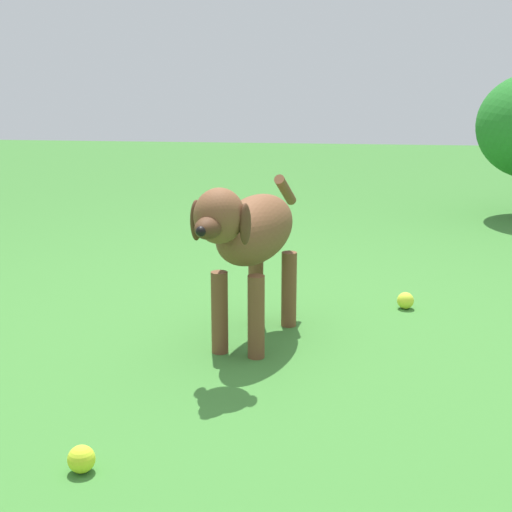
# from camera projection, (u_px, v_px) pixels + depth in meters

# --- Properties ---
(ground) EXTENTS (14.00, 14.00, 0.00)m
(ground) POSITION_uv_depth(u_px,v_px,m) (274.00, 351.00, 2.54)
(ground) COLOR #38722D
(dog) EXTENTS (0.84, 0.33, 0.58)m
(dog) POSITION_uv_depth(u_px,v_px,m) (251.00, 235.00, 2.53)
(dog) COLOR brown
(dog) RESTS_ON ground
(tennis_ball_0) EXTENTS (0.07, 0.07, 0.07)m
(tennis_ball_0) POSITION_uv_depth(u_px,v_px,m) (81.00, 459.00, 1.78)
(tennis_ball_0) COLOR #C8DC2B
(tennis_ball_0) RESTS_ON ground
(tennis_ball_1) EXTENTS (0.07, 0.07, 0.07)m
(tennis_ball_1) POSITION_uv_depth(u_px,v_px,m) (405.00, 301.00, 2.99)
(tennis_ball_1) COLOR #CBD936
(tennis_ball_1) RESTS_ON ground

